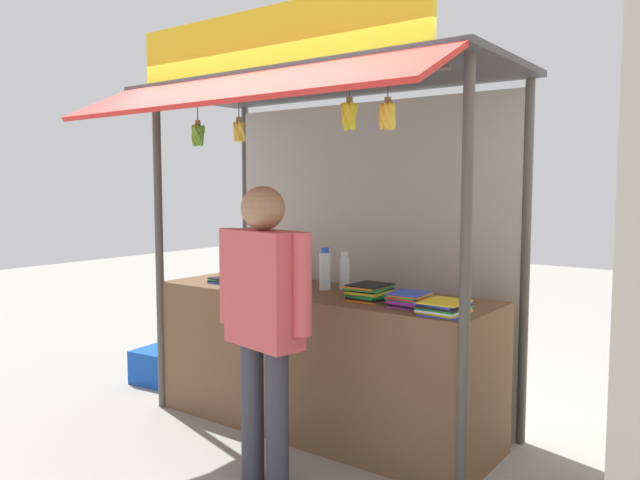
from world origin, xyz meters
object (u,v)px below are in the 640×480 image
at_px(magazine_stack_mid_right, 410,299).
at_px(banana_bunch_inner_right, 388,116).
at_px(magazine_stack_far_right, 231,280).
at_px(water_bottle_center, 277,266).
at_px(banana_bunch_inner_left, 239,131).
at_px(vendor_person, 264,308).
at_px(water_bottle_right, 345,272).
at_px(water_bottle_back_right, 325,270).
at_px(magazine_stack_mid_left, 444,307).
at_px(magazine_stack_front_left, 369,292).
at_px(plastic_crate, 162,365).
at_px(banana_bunch_leftmost, 198,135).
at_px(banana_bunch_rightmost, 349,116).

bearing_deg(magazine_stack_mid_right, banana_bunch_inner_right, -82.59).
bearing_deg(magazine_stack_far_right, water_bottle_center, 39.91).
bearing_deg(banana_bunch_inner_left, vendor_person, -35.47).
bearing_deg(water_bottle_right, water_bottle_back_right, -142.25).
xyz_separation_m(water_bottle_center, magazine_stack_far_right, (-0.26, -0.22, -0.10)).
height_order(magazine_stack_mid_left, banana_bunch_inner_right, banana_bunch_inner_right).
relative_size(magazine_stack_front_left, plastic_crate, 0.71).
distance_m(magazine_stack_front_left, vendor_person, 0.81).
height_order(banana_bunch_leftmost, vendor_person, banana_bunch_leftmost).
xyz_separation_m(magazine_stack_mid_right, vendor_person, (-0.50, -0.75, 0.01)).
bearing_deg(magazine_stack_mid_left, magazine_stack_far_right, 176.41).
relative_size(water_bottle_back_right, water_bottle_right, 1.10).
distance_m(water_bottle_center, banana_bunch_inner_left, 1.14).
bearing_deg(magazine_stack_mid_left, magazine_stack_mid_right, 160.74).
xyz_separation_m(water_bottle_center, water_bottle_back_right, (0.48, -0.05, 0.02)).
distance_m(magazine_stack_front_left, banana_bunch_inner_right, 1.17).
relative_size(water_bottle_center, water_bottle_right, 0.96).
bearing_deg(banana_bunch_inner_left, magazine_stack_mid_left, 11.79).
distance_m(water_bottle_back_right, banana_bunch_inner_right, 1.37).
bearing_deg(magazine_stack_front_left, banana_bunch_inner_right, -48.43).
xyz_separation_m(banana_bunch_rightmost, banana_bunch_leftmost, (-1.22, 0.00, -0.05)).
relative_size(water_bottle_right, magazine_stack_far_right, 0.94).
distance_m(banana_bunch_inner_right, banana_bunch_rightmost, 0.24).
relative_size(magazine_stack_far_right, magazine_stack_mid_left, 0.99).
relative_size(water_bottle_back_right, magazine_stack_front_left, 1.02).
distance_m(water_bottle_center, vendor_person, 1.24).
relative_size(magazine_stack_front_left, banana_bunch_rightmost, 1.07).
distance_m(water_bottle_right, vendor_person, 1.04).
bearing_deg(banana_bunch_inner_right, plastic_crate, 168.88).
distance_m(magazine_stack_far_right, plastic_crate, 1.26).
relative_size(banana_bunch_inner_right, banana_bunch_leftmost, 0.90).
bearing_deg(magazine_stack_front_left, banana_bunch_rightmost, -74.50).
bearing_deg(vendor_person, magazine_stack_far_right, -25.98).
bearing_deg(water_bottle_right, banana_bunch_inner_right, -42.07).
distance_m(magazine_stack_mid_left, banana_bunch_inner_left, 1.68).
relative_size(banana_bunch_inner_left, vendor_person, 0.18).
xyz_separation_m(water_bottle_center, plastic_crate, (-1.20, -0.11, -0.94)).
relative_size(banana_bunch_rightmost, banana_bunch_inner_left, 0.89).
relative_size(magazine_stack_mid_left, banana_bunch_leftmost, 0.91).
bearing_deg(magazine_stack_far_right, magazine_stack_front_left, 0.79).
bearing_deg(vendor_person, water_bottle_right, -69.84).
distance_m(magazine_stack_front_left, banana_bunch_inner_left, 1.31).
height_order(magazine_stack_far_right, magazine_stack_mid_left, magazine_stack_mid_left).
xyz_separation_m(magazine_stack_mid_right, magazine_stack_front_left, (-0.31, 0.04, 0.01)).
xyz_separation_m(water_bottle_back_right, magazine_stack_mid_left, (1.03, -0.28, -0.10)).
bearing_deg(water_bottle_center, magazine_stack_mid_right, -10.85).
distance_m(water_bottle_back_right, vendor_person, 0.98).
height_order(banana_bunch_inner_right, banana_bunch_leftmost, same).
relative_size(water_bottle_back_right, vendor_person, 0.17).
bearing_deg(plastic_crate, magazine_stack_far_right, -6.49).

